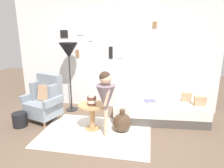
{
  "coord_description": "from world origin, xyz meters",
  "views": [
    {
      "loc": [
        0.85,
        -2.8,
        1.9
      ],
      "look_at": [
        0.15,
        0.95,
        0.85
      ],
      "focal_mm": 32.53,
      "sensor_mm": 36.0,
      "label": 1
    }
  ],
  "objects": [
    {
      "name": "book_on_daybed",
      "position": [
        0.9,
        1.33,
        0.42
      ],
      "size": [
        0.26,
        0.22,
        0.03
      ],
      "primitive_type": "cube",
      "rotation": [
        0.0,
        0.0,
        0.29
      ],
      "color": "slate",
      "rests_on": "daybed"
    },
    {
      "name": "floor_lamp",
      "position": [
        -0.94,
        1.51,
        1.38
      ],
      "size": [
        0.42,
        0.42,
        1.59
      ],
      "color": "black",
      "rests_on": "ground"
    },
    {
      "name": "person_child",
      "position": [
        0.13,
        0.44,
        0.78
      ],
      "size": [
        0.34,
        0.34,
        1.21
      ],
      "color": "#D8AD8E",
      "rests_on": "ground"
    },
    {
      "name": "demijohn_near",
      "position": [
        0.4,
        0.68,
        0.18
      ],
      "size": [
        0.36,
        0.36,
        0.44
      ],
      "color": "#473323",
      "rests_on": "ground"
    },
    {
      "name": "vase_striped",
      "position": [
        -0.17,
        0.61,
        0.63
      ],
      "size": [
        0.17,
        0.17,
        0.29
      ],
      "color": "brown",
      "rests_on": "side_table"
    },
    {
      "name": "side_table",
      "position": [
        -0.18,
        0.65,
        0.37
      ],
      "size": [
        0.52,
        0.52,
        0.52
      ],
      "color": "tan",
      "rests_on": "ground"
    },
    {
      "name": "magazine_basket",
      "position": [
        -1.64,
        0.51,
        0.14
      ],
      "size": [
        0.28,
        0.28,
        0.28
      ],
      "primitive_type": "cylinder",
      "color": "black",
      "rests_on": "ground"
    },
    {
      "name": "ground_plane",
      "position": [
        0.0,
        0.0,
        0.0
      ],
      "size": [
        12.0,
        12.0,
        0.0
      ],
      "primitive_type": "plane",
      "color": "brown"
    },
    {
      "name": "daybed",
      "position": [
        1.11,
        1.34,
        0.2
      ],
      "size": [
        1.95,
        0.93,
        0.4
      ],
      "color": "#4C4742",
      "rests_on": "ground"
    },
    {
      "name": "rug",
      "position": [
        -0.08,
        0.5,
        0.01
      ],
      "size": [
        2.02,
        1.38,
        0.01
      ],
      "primitive_type": "cube",
      "color": "silver",
      "rests_on": "ground"
    },
    {
      "name": "pillow_mid",
      "position": [
        1.66,
        1.48,
        0.5
      ],
      "size": [
        0.19,
        0.12,
        0.2
      ],
      "primitive_type": "cube",
      "rotation": [
        0.0,
        0.0,
        0.01
      ],
      "color": "tan",
      "rests_on": "daybed"
    },
    {
      "name": "pillow_head",
      "position": [
        1.88,
        1.28,
        0.49
      ],
      "size": [
        0.23,
        0.14,
        0.19
      ],
      "primitive_type": "cube",
      "rotation": [
        0.0,
        0.0,
        0.07
      ],
      "color": "tan",
      "rests_on": "daybed"
    },
    {
      "name": "armchair",
      "position": [
        -1.28,
        0.91,
        0.44
      ],
      "size": [
        0.87,
        0.75,
        0.97
      ],
      "color": "tan",
      "rests_on": "ground"
    },
    {
      "name": "gallery_wall",
      "position": [
        -0.0,
        1.95,
        1.3
      ],
      "size": [
        4.8,
        0.12,
        2.6
      ],
      "color": "silver",
      "rests_on": "ground"
    }
  ]
}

